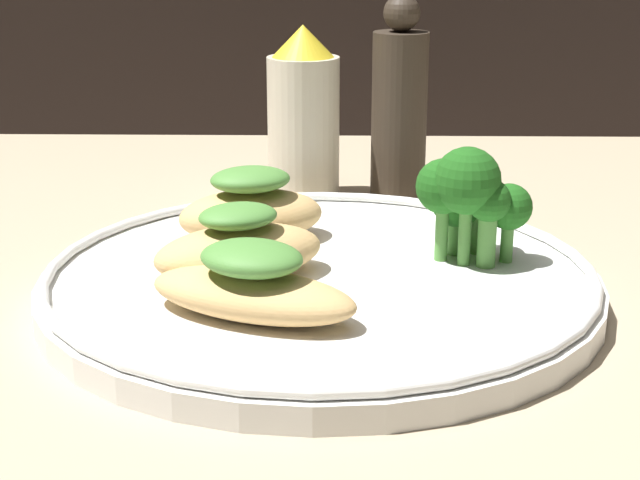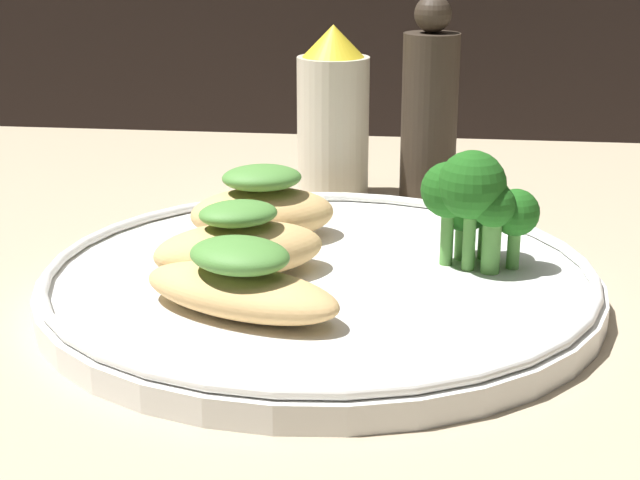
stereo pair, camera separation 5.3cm
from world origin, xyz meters
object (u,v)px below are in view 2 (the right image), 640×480
at_px(pepper_grinder, 429,110).
at_px(sauce_bottle, 333,116).
at_px(plate, 320,281).
at_px(broccoli_bunch, 475,199).

bearing_deg(pepper_grinder, sauce_bottle, 180.00).
height_order(sauce_bottle, pepper_grinder, pepper_grinder).
bearing_deg(plate, sauce_bottle, 94.52).
xyz_separation_m(plate, pepper_grinder, (0.05, 0.21, 0.06)).
distance_m(broccoli_bunch, sauce_bottle, 0.21).
xyz_separation_m(plate, sauce_bottle, (-0.02, 0.21, 0.05)).
distance_m(plate, broccoli_bunch, 0.10).
xyz_separation_m(sauce_bottle, pepper_grinder, (0.07, 0.00, 0.01)).
distance_m(sauce_bottle, pepper_grinder, 0.07).
relative_size(broccoli_bunch, pepper_grinder, 0.45).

